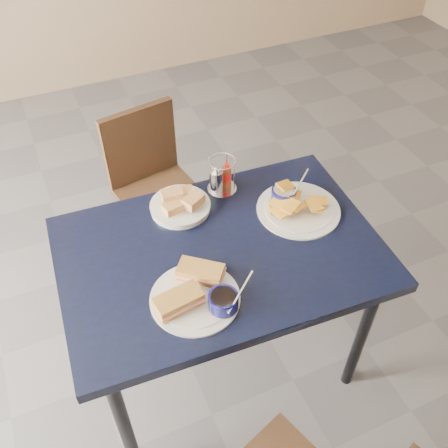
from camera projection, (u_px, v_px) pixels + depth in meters
name	position (u px, v px, depth m)	size (l,w,h in m)	color
ground	(260.00, 323.00, 2.33)	(6.00, 6.00, 0.00)	#54545A
dining_table	(221.00, 265.00, 1.71)	(1.10, 0.76, 0.75)	black
chair_far	(154.00, 176.00, 2.40)	(0.42, 0.41, 0.77)	black
sandwich_plate	(198.00, 293.00, 1.50)	(0.30, 0.28, 0.12)	white
plantain_plate	(294.00, 204.00, 1.78)	(0.30, 0.30, 0.12)	white
bread_basket	(180.00, 204.00, 1.77)	(0.21, 0.21, 0.07)	white
condiment_caddy	(221.00, 178.00, 1.83)	(0.11, 0.11, 0.14)	silver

